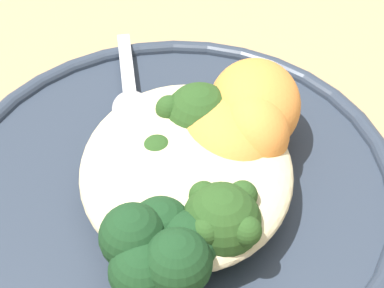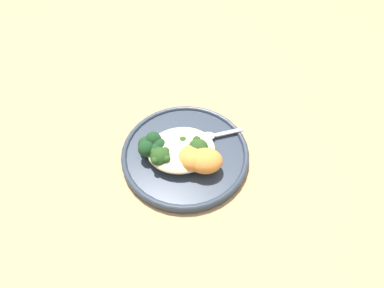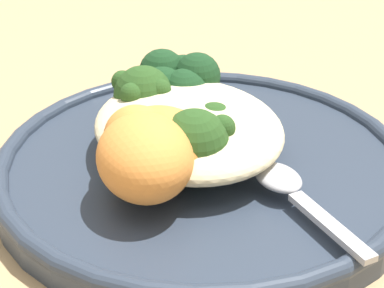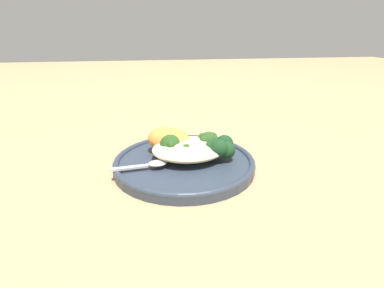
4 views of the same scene
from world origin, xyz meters
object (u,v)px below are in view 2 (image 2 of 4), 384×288
at_px(broccoli_stalk_0, 197,150).
at_px(spoon, 212,136).
at_px(plate, 185,153).
at_px(broccoli_stalk_3, 163,158).
at_px(broccoli_stalk_1, 183,149).
at_px(sweet_potato_chunk_1, 195,161).
at_px(broccoli_stalk_2, 171,151).
at_px(kale_tuft, 152,146).
at_px(sweet_potato_chunk_0, 205,161).
at_px(quinoa_mound, 181,149).
at_px(sweet_potato_chunk_2, 191,156).

relative_size(broccoli_stalk_0, spoon, 0.74).
distance_m(plate, broccoli_stalk_3, 0.06).
relative_size(broccoli_stalk_1, sweet_potato_chunk_1, 1.55).
bearing_deg(spoon, broccoli_stalk_2, -167.37).
distance_m(plate, spoon, 0.07).
bearing_deg(broccoli_stalk_3, broccoli_stalk_1, -134.61).
distance_m(plate, sweet_potato_chunk_1, 0.06).
height_order(plate, kale_tuft, kale_tuft).
bearing_deg(plate, spoon, 23.78).
bearing_deg(broccoli_stalk_1, kale_tuft, 87.45).
xyz_separation_m(sweet_potato_chunk_1, spoon, (0.05, 0.08, -0.02)).
bearing_deg(spoon, sweet_potato_chunk_0, -118.35).
bearing_deg(broccoli_stalk_0, kale_tuft, 130.64).
bearing_deg(sweet_potato_chunk_0, quinoa_mound, 135.61).
bearing_deg(spoon, sweet_potato_chunk_2, -140.08).
bearing_deg(quinoa_mound, spoon, 25.92).
height_order(sweet_potato_chunk_0, sweet_potato_chunk_1, sweet_potato_chunk_0).
height_order(broccoli_stalk_1, sweet_potato_chunk_1, sweet_potato_chunk_1).
relative_size(quinoa_mound, sweet_potato_chunk_0, 2.04).
relative_size(broccoli_stalk_0, sweet_potato_chunk_2, 1.09).
bearing_deg(sweet_potato_chunk_1, kale_tuft, 147.22).
distance_m(broccoli_stalk_3, sweet_potato_chunk_2, 0.06).
bearing_deg(broccoli_stalk_0, broccoli_stalk_3, 152.92).
bearing_deg(quinoa_mound, plate, 38.82).
bearing_deg(sweet_potato_chunk_2, sweet_potato_chunk_1, -72.34).
xyz_separation_m(plate, broccoli_stalk_1, (-0.01, -0.01, 0.02)).
relative_size(broccoli_stalk_3, sweet_potato_chunk_2, 1.24).
bearing_deg(sweet_potato_chunk_2, sweet_potato_chunk_0, -36.34).
distance_m(broccoli_stalk_2, sweet_potato_chunk_2, 0.05).
relative_size(broccoli_stalk_3, sweet_potato_chunk_0, 1.23).
distance_m(broccoli_stalk_0, broccoli_stalk_1, 0.03).
height_order(quinoa_mound, kale_tuft, kale_tuft).
distance_m(sweet_potato_chunk_0, sweet_potato_chunk_2, 0.03).
bearing_deg(sweet_potato_chunk_1, broccoli_stalk_1, 114.66).
height_order(sweet_potato_chunk_1, sweet_potato_chunk_2, sweet_potato_chunk_1).
distance_m(quinoa_mound, sweet_potato_chunk_0, 0.06).
distance_m(quinoa_mound, sweet_potato_chunk_1, 0.05).
distance_m(broccoli_stalk_0, kale_tuft, 0.09).
height_order(quinoa_mound, spoon, quinoa_mound).
height_order(broccoli_stalk_3, sweet_potato_chunk_1, sweet_potato_chunk_1).
height_order(broccoli_stalk_3, kale_tuft, same).
relative_size(broccoli_stalk_2, broccoli_stalk_3, 1.03).
height_order(quinoa_mound, broccoli_stalk_2, quinoa_mound).
xyz_separation_m(plate, broccoli_stalk_2, (-0.03, -0.00, 0.02)).
xyz_separation_m(broccoli_stalk_3, kale_tuft, (-0.02, 0.03, 0.00)).
distance_m(plate, sweet_potato_chunk_2, 0.04).
distance_m(broccoli_stalk_1, broccoli_stalk_3, 0.05).
bearing_deg(plate, quinoa_mound, -141.18).
xyz_separation_m(plate, sweet_potato_chunk_2, (0.01, -0.03, 0.03)).
xyz_separation_m(broccoli_stalk_2, kale_tuft, (-0.04, 0.01, 0.01)).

